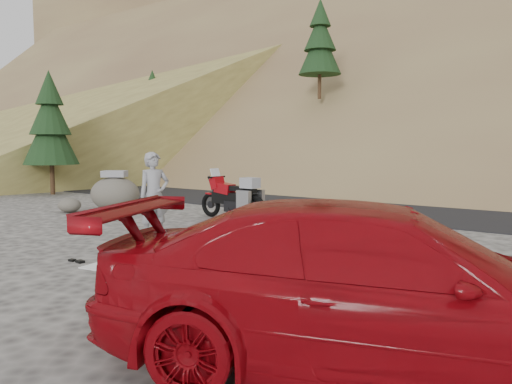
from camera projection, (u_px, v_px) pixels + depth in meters
ground at (141, 242)px, 10.27m from camera, size 140.00×140.00×0.00m
road at (345, 203)px, 17.39m from camera, size 120.00×7.00×0.05m
conifer_verge at (50, 124)px, 20.23m from camera, size 2.20×2.20×5.04m
motorcycle at (235, 198)px, 13.30m from camera, size 2.32×0.73×1.38m
man at (155, 239)px, 10.64m from camera, size 0.63×0.78×1.85m
red_car at (379, 369)px, 4.41m from camera, size 5.44×3.87×1.46m
boulder at (115, 193)px, 15.18m from camera, size 2.02×1.91×1.22m
small_rock at (70, 205)px, 14.89m from camera, size 0.72×0.65×0.43m
gear_white_cloth at (99, 267)px, 8.11m from camera, size 0.56×0.52×0.02m
gear_blue_mat at (229, 269)px, 7.61m from camera, size 0.51×0.28×0.19m
gear_bottle at (162, 261)px, 8.04m from camera, size 0.09×0.09×0.23m
gear_funnel at (235, 280)px, 6.96m from camera, size 0.17×0.17×0.20m
gear_glove_a at (80, 262)px, 8.42m from camera, size 0.15×0.12×0.04m
gear_glove_b at (72, 260)px, 8.53m from camera, size 0.12×0.10×0.04m
gear_blue_cloth at (133, 273)px, 7.70m from camera, size 0.33×0.24×0.01m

